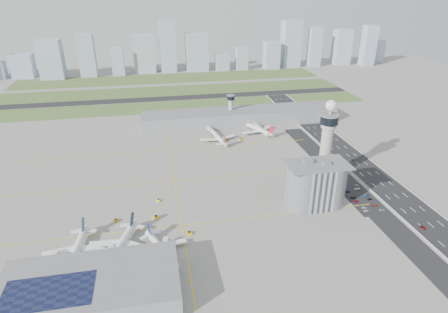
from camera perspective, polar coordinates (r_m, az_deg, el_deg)
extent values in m
plane|color=gray|center=(271.59, 1.43, -5.92)|extent=(1000.00, 1000.00, 0.00)
cube|color=#41602D|center=(474.50, -6.87, 7.64)|extent=(480.00, 50.00, 0.08)
cube|color=#4E6C33|center=(546.51, -7.55, 9.90)|extent=(480.00, 60.00, 0.08)
cube|color=#465E2C|center=(624.09, -8.11, 11.73)|extent=(480.00, 70.00, 0.08)
cube|color=black|center=(509.91, -7.23, 8.84)|extent=(480.00, 22.00, 0.10)
cube|color=black|center=(314.40, 22.40, -3.40)|extent=(28.00, 500.00, 0.10)
cube|color=#9E9E99|center=(306.97, 20.21, -3.61)|extent=(0.60, 500.00, 1.20)
cube|color=#9E9E99|center=(321.81, 24.51, -3.03)|extent=(0.60, 500.00, 1.20)
cube|color=black|center=(294.44, 19.30, -4.84)|extent=(18.00, 260.00, 0.08)
cube|color=black|center=(284.69, 20.11, -6.03)|extent=(20.00, 44.00, 0.10)
cube|color=yellow|center=(241.80, -6.45, -10.39)|extent=(260.00, 0.60, 0.01)
cube|color=yellow|center=(292.89, -7.53, -3.70)|extent=(260.00, 0.60, 0.01)
cube|color=yellow|center=(346.85, -8.27, 0.96)|extent=(260.00, 0.60, 0.01)
cube|color=yellow|center=(292.89, -7.53, -3.70)|extent=(0.60, 260.00, 0.01)
cylinder|color=#ADAAA5|center=(289.83, 15.17, 0.57)|extent=(8.40, 8.40, 48.00)
cylinder|color=#ADAAA5|center=(281.84, 15.67, 4.65)|extent=(11.00, 11.00, 4.00)
cylinder|color=black|center=(280.55, 15.76, 5.42)|extent=(13.00, 13.00, 6.00)
cylinder|color=slate|center=(279.46, 15.84, 6.09)|extent=(14.00, 14.00, 1.00)
cylinder|color=#ADAAA5|center=(278.70, 15.90, 6.58)|extent=(1.60, 1.60, 5.00)
sphere|color=white|center=(277.40, 16.01, 7.46)|extent=(8.00, 8.00, 8.00)
cylinder|color=#ADAAA5|center=(406.03, 1.03, 6.92)|extent=(5.00, 5.00, 28.00)
cylinder|color=black|center=(401.67, 1.05, 8.95)|extent=(8.00, 8.00, 4.00)
cylinder|color=slate|center=(401.00, 1.05, 9.30)|extent=(8.60, 8.60, 0.80)
cube|color=#B2B2B7|center=(261.46, 13.76, -4.23)|extent=(18.00, 24.00, 30.00)
cylinder|color=#B2B2B7|center=(258.03, 11.93, -4.44)|extent=(24.00, 24.00, 30.00)
cylinder|color=#B2B2B7|center=(265.16, 15.54, -4.01)|extent=(24.00, 24.00, 30.00)
cube|color=slate|center=(254.53, 14.11, -1.19)|extent=(42.00, 24.00, 0.80)
cube|color=slate|center=(253.92, 12.64, -0.70)|extent=(6.00, 5.00, 3.00)
cube|color=slate|center=(254.46, 15.34, -1.02)|extent=(5.00, 4.00, 2.40)
cube|color=gray|center=(408.35, 2.46, 6.04)|extent=(210.00, 32.00, 15.00)
cube|color=slate|center=(405.88, 2.48, 7.10)|extent=(210.00, 32.00, 0.80)
cube|color=gray|center=(200.44, -19.60, -18.47)|extent=(84.00, 42.00, 12.00)
cube|color=slate|center=(196.25, -19.87, -17.09)|extent=(84.00, 42.00, 0.80)
cube|color=black|center=(195.46, -25.28, -18.21)|extent=(40.00, 22.00, 0.20)
imported|color=silver|center=(270.60, 20.85, -7.72)|extent=(3.75, 1.89, 1.22)
imported|color=gray|center=(273.51, 20.61, -7.33)|extent=(3.41, 1.25, 1.11)
imported|color=maroon|center=(279.15, 19.47, -6.44)|extent=(4.43, 2.42, 1.18)
imported|color=#25252C|center=(283.36, 19.15, -5.89)|extent=(4.45, 2.15, 1.25)
imported|color=#121453|center=(289.38, 18.34, -5.11)|extent=(3.29, 1.33, 1.12)
imported|color=white|center=(294.85, 17.81, -4.43)|extent=(4.05, 1.57, 1.32)
imported|color=#9E9FA4|center=(275.57, 22.94, -7.49)|extent=(4.26, 2.36, 1.13)
imported|color=maroon|center=(278.77, 21.94, -6.92)|extent=(4.13, 2.15, 1.15)
imported|color=black|center=(285.21, 21.33, -6.06)|extent=(3.58, 1.68, 1.18)
imported|color=navy|center=(288.52, 20.89, -5.60)|extent=(4.06, 1.65, 1.31)
imported|color=silver|center=(295.42, 19.65, -4.65)|extent=(4.80, 2.37, 1.31)
imported|color=gray|center=(299.73, 19.58, -4.20)|extent=(4.43, 1.90, 1.27)
imported|color=maroon|center=(268.11, 28.05, -9.51)|extent=(1.97, 3.84, 1.25)
imported|color=black|center=(342.17, 18.97, -0.45)|extent=(1.42, 3.42, 1.10)
imported|color=navy|center=(412.36, 14.53, 4.43)|extent=(2.39, 4.74, 1.29)
imported|color=gray|center=(459.88, 9.80, 6.96)|extent=(1.38, 3.32, 1.12)
cube|color=#9EADC1|center=(699.38, -28.30, 12.05)|extent=(32.30, 25.84, 36.93)
cube|color=#9EADC1|center=(669.63, -24.86, 13.28)|extent=(35.81, 28.65, 60.36)
cube|color=#9EADC1|center=(663.18, -20.16, 14.23)|extent=(25.49, 20.39, 66.89)
cube|color=#9EADC1|center=(657.91, -15.86, 13.74)|extent=(20.04, 16.03, 45.20)
cube|color=#9EADC1|center=(673.33, -12.06, 15.06)|extent=(35.76, 28.61, 61.22)
cube|color=#9EADC1|center=(667.10, -8.58, 16.19)|extent=(26.33, 21.06, 83.39)
cube|color=#9EADC1|center=(673.70, -4.15, 15.56)|extent=(36.96, 29.57, 62.11)
cube|color=#9EADC1|center=(674.86, -0.27, 14.15)|extent=(23.01, 18.41, 27.75)
cube|color=#9EADC1|center=(680.88, 2.73, 14.70)|extent=(20.22, 16.18, 38.97)
cube|color=#9EADC1|center=(692.92, 7.26, 15.05)|extent=(26.14, 20.92, 46.89)
cube|color=#9EADC1|center=(714.44, 10.15, 16.56)|extent=(32.26, 25.81, 81.20)
cube|color=#9EADC1|center=(725.61, 13.64, 15.89)|extent=(21.59, 17.28, 68.75)
cube|color=#9EADC1|center=(759.57, 17.49, 15.63)|extent=(30.25, 24.20, 63.40)
cube|color=#9EADC1|center=(763.26, 21.16, 15.49)|extent=(23.04, 18.43, 71.56)
cube|color=#9EADC1|center=(807.61, 22.27, 14.64)|extent=(22.64, 18.11, 41.06)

